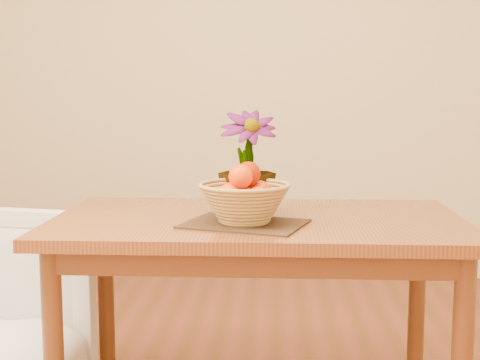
{
  "coord_description": "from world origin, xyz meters",
  "views": [
    {
      "loc": [
        0.06,
        -1.96,
        1.18
      ],
      "look_at": [
        -0.05,
        0.18,
        0.89
      ],
      "focal_mm": 50.0,
      "sensor_mm": 36.0,
      "label": 1
    }
  ],
  "objects": [
    {
      "name": "table",
      "position": [
        0.0,
        0.3,
        0.66
      ],
      "size": [
        1.4,
        0.8,
        0.75
      ],
      "color": "brown",
      "rests_on": "floor"
    },
    {
      "name": "orange_pile",
      "position": [
        -0.04,
        0.17,
        0.87
      ],
      "size": [
        0.18,
        0.17,
        0.15
      ],
      "rotation": [
        0.0,
        0.0,
        0.16
      ],
      "color": "#F63104",
      "rests_on": "wicker_basket"
    },
    {
      "name": "placemat",
      "position": [
        -0.04,
        0.17,
        0.75
      ],
      "size": [
        0.44,
        0.38,
        0.01
      ],
      "primitive_type": "cube",
      "rotation": [
        0.0,
        0.0,
        -0.31
      ],
      "color": "#321F12",
      "rests_on": "table"
    },
    {
      "name": "wicker_basket",
      "position": [
        -0.04,
        0.17,
        0.82
      ],
      "size": [
        0.3,
        0.3,
        0.12
      ],
      "color": "#A68045",
      "rests_on": "placemat"
    },
    {
      "name": "potted_plant",
      "position": [
        -0.04,
        0.35,
        0.93
      ],
      "size": [
        0.23,
        0.23,
        0.36
      ],
      "primitive_type": "imported",
      "rotation": [
        0.0,
        0.0,
        0.16
      ],
      "color": "#164D16",
      "rests_on": "table"
    },
    {
      "name": "wall_back",
      "position": [
        0.0,
        2.25,
        1.35
      ],
      "size": [
        4.0,
        0.02,
        2.7
      ],
      "primitive_type": "cube",
      "color": "beige",
      "rests_on": "floor"
    }
  ]
}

